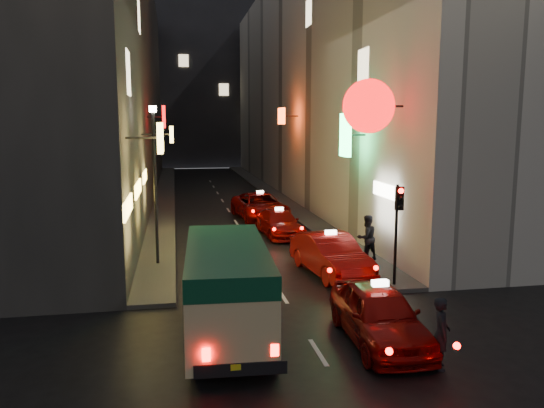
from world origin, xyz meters
TOP-DOWN VIEW (x-y plane):
  - building_left at (-8.00, 33.99)m, footprint 7.55×52.00m
  - building_right at (8.00, 33.99)m, footprint 8.32×52.00m
  - building_far at (0.00, 66.00)m, footprint 30.00×10.00m
  - sidewalk_left at (-4.25, 34.00)m, footprint 1.50×52.00m
  - sidewalk_right at (4.25, 34.00)m, footprint 1.50×52.00m
  - minibus at (-2.15, 5.32)m, footprint 2.37×5.98m
  - taxi_near at (1.74, 4.36)m, footprint 2.43×5.60m
  - taxi_second at (2.29, 10.63)m, footprint 3.08×5.95m
  - taxi_third at (1.77, 18.01)m, footprint 2.36×4.90m
  - taxi_far at (1.55, 22.81)m, footprint 2.96×5.96m
  - pedestrian_crossing at (2.58, 2.66)m, footprint 0.60×0.74m
  - pedestrian_sidewalk at (4.22, 11.95)m, footprint 0.90×0.70m
  - traffic_light at (4.00, 8.47)m, footprint 0.26×0.43m
  - lamp_post at (-4.20, 13.00)m, footprint 0.28×0.28m

SIDE VIEW (x-z plane):
  - sidewalk_left at x=-4.25m, z-range 0.00..0.15m
  - sidewalk_right at x=4.25m, z-range 0.00..0.15m
  - taxi_third at x=1.77m, z-range -0.08..1.60m
  - taxi_near at x=1.74m, z-range -0.08..1.85m
  - taxi_second at x=2.29m, z-range -0.08..1.90m
  - taxi_far at x=1.55m, z-range -0.08..1.91m
  - pedestrian_crossing at x=2.58m, z-range 0.00..1.95m
  - pedestrian_sidewalk at x=4.22m, z-range 0.15..2.26m
  - minibus at x=-2.15m, z-range 0.33..2.86m
  - traffic_light at x=4.00m, z-range 0.94..4.44m
  - lamp_post at x=-4.20m, z-range 0.61..6.84m
  - building_left at x=-8.00m, z-range 0.00..18.00m
  - building_right at x=8.00m, z-range 0.00..18.00m
  - building_far at x=0.00m, z-range 0.00..22.00m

